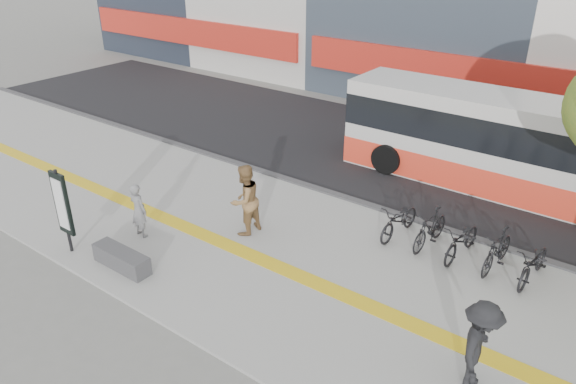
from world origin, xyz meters
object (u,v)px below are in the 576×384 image
Objects in this scene: signboard at (62,205)px; pedestrian_dark at (479,347)px; bus at (520,150)px; bench at (122,259)px; seated_woman at (139,210)px; pedestrian_tan at (245,200)px.

signboard is 1.24× the size of pedestrian_dark.
bus reaches higher than signboard.
signboard is at bearing 92.06° from pedestrian_dark.
seated_woman is at bearing 122.96° from bench.
bus reaches higher than seated_woman.
pedestrian_dark is (9.50, 1.64, -0.40)m from signboard.
pedestrian_dark is at bearing 9.77° from signboard.
seated_woman is at bearing 82.93° from pedestrian_dark.
signboard reaches higher than pedestrian_tan.
bus is 8.56m from pedestrian_dark.
seated_woman is (0.80, 1.54, -0.56)m from signboard.
bus reaches higher than pedestrian_tan.
pedestrian_dark reaches higher than bench.
pedestrian_dark is at bearing 78.98° from pedestrian_tan.
bench is 1.09× the size of seated_woman.
pedestrian_tan is (2.08, 1.74, 0.22)m from seated_woman.
pedestrian_tan reaches higher than bench.
pedestrian_dark is (1.74, -8.37, -0.42)m from bus.
seated_woman is 0.83× the size of pedestrian_dark.
signboard is 1.50× the size of seated_woman.
bench is at bearing 91.85° from pedestrian_dark.
seated_woman is (-0.80, 1.23, 0.51)m from bench.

